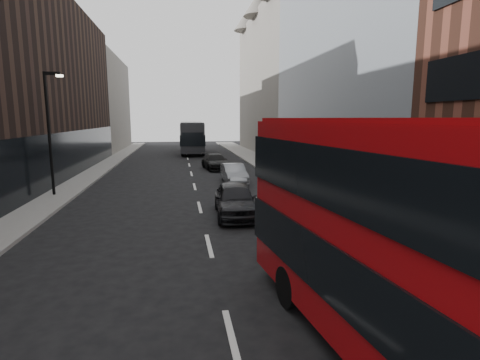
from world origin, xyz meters
name	(u,v)px	position (x,y,z in m)	size (l,w,h in m)	color
sidewalk_right	(282,173)	(7.50, 25.00, 0.07)	(3.00, 80.00, 0.15)	slate
sidewalk_left	(88,177)	(-8.00, 25.00, 0.07)	(2.00, 80.00, 0.15)	slate
building_modern_block	(354,42)	(11.47, 21.00, 9.90)	(5.03, 22.00, 20.00)	gray
building_victorian	(272,79)	(11.38, 44.00, 9.66)	(6.50, 24.00, 21.00)	slate
building_left_mid	(53,90)	(-11.50, 30.00, 7.00)	(5.00, 24.00, 14.00)	black
building_left_far	(103,105)	(-11.50, 52.00, 6.50)	(5.00, 20.00, 13.00)	slate
street_lamp	(50,125)	(-8.22, 18.00, 4.18)	(1.06, 0.22, 7.00)	black
red_bus	(454,253)	(3.11, -0.21, 2.55)	(3.96, 11.55, 4.59)	#96090C
grey_bus	(192,137)	(0.80, 44.90, 2.17)	(3.27, 12.65, 4.05)	black
car_a	(235,199)	(1.58, 12.00, 0.79)	(1.87, 4.65, 1.58)	black
car_b	(234,174)	(2.84, 20.97, 0.68)	(1.45, 4.16, 1.37)	gray
car_c	(215,162)	(2.26, 28.50, 0.69)	(1.93, 4.74, 1.38)	black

